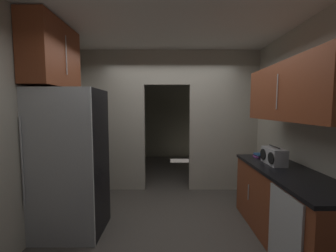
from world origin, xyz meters
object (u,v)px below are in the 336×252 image
refrigerator (69,162)px  dishwasher (284,235)px  boombox (274,156)px  book_stack (259,155)px

refrigerator → dishwasher: 2.60m
dishwasher → boombox: (0.29, 0.83, 0.59)m
dishwasher → book_stack: size_ratio=4.90×
boombox → book_stack: boombox is taller
dishwasher → refrigerator: bearing=162.7°
boombox → book_stack: 0.41m
refrigerator → book_stack: refrigerator is taller
dishwasher → book_stack: (0.26, 1.23, 0.51)m
refrigerator → boombox: (2.71, 0.07, 0.07)m
boombox → book_stack: (-0.03, 0.41, -0.08)m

